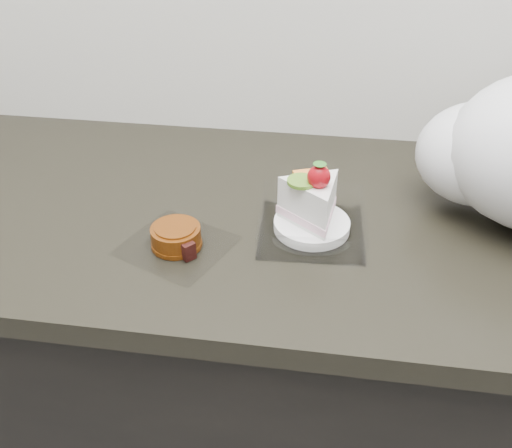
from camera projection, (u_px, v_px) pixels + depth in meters
counter at (280, 381)px, 1.25m from camera, size 2.04×0.64×0.90m
cake_tray at (312, 214)px, 0.93m from camera, size 0.18×0.18×0.13m
mooncake_wrap at (177, 239)px, 0.90m from camera, size 0.20×0.20×0.04m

